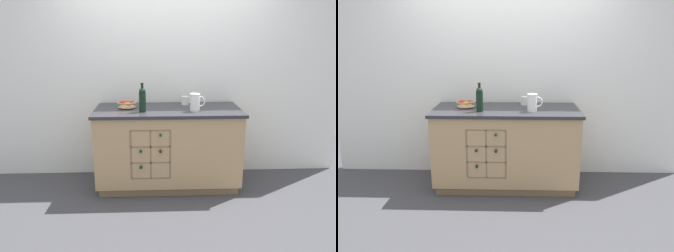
% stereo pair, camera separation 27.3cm
% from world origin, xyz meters
% --- Properties ---
extents(ground_plane, '(14.00, 14.00, 0.00)m').
position_xyz_m(ground_plane, '(0.00, 0.00, 0.00)').
color(ground_plane, '#424247').
extents(back_wall, '(4.40, 0.06, 2.55)m').
position_xyz_m(back_wall, '(0.00, 0.41, 1.27)').
color(back_wall, white).
rests_on(back_wall, ground_plane).
extents(kitchen_island, '(1.64, 0.75, 0.92)m').
position_xyz_m(kitchen_island, '(-0.00, -0.00, 0.47)').
color(kitchen_island, olive).
rests_on(kitchen_island, ground_plane).
extents(fruit_bowl, '(0.22, 0.22, 0.08)m').
position_xyz_m(fruit_bowl, '(-0.47, 0.07, 0.97)').
color(fruit_bowl, tan).
rests_on(fruit_bowl, kitchen_island).
extents(white_pitcher, '(0.17, 0.11, 0.19)m').
position_xyz_m(white_pitcher, '(0.29, -0.13, 1.02)').
color(white_pitcher, white).
rests_on(white_pitcher, kitchen_island).
extents(ceramic_mug, '(0.13, 0.09, 0.10)m').
position_xyz_m(ceramic_mug, '(0.22, 0.22, 0.97)').
color(ceramic_mug, white).
rests_on(ceramic_mug, kitchen_island).
extents(standing_wine_bottle, '(0.08, 0.08, 0.31)m').
position_xyz_m(standing_wine_bottle, '(-0.28, -0.15, 1.06)').
color(standing_wine_bottle, black).
rests_on(standing_wine_bottle, kitchen_island).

